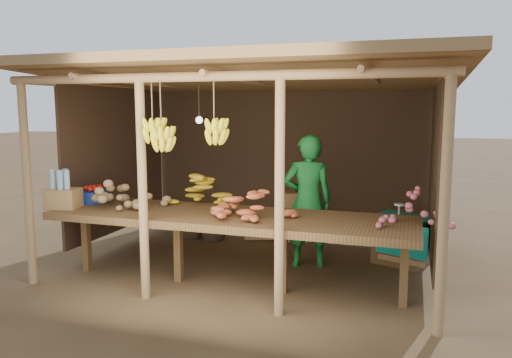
% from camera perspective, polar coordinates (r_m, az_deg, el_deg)
% --- Properties ---
extents(ground, '(60.00, 60.00, 0.00)m').
position_cam_1_polar(ground, '(6.37, -0.00, -9.40)').
color(ground, brown).
rests_on(ground, ground).
extents(stall_structure, '(4.70, 3.50, 2.43)m').
position_cam_1_polar(stall_structure, '(6.18, 0.14, 8.21)').
color(stall_structure, tan).
rests_on(stall_structure, ground).
extents(counter, '(3.90, 1.05, 0.80)m').
position_cam_1_polar(counter, '(5.31, -3.12, -4.69)').
color(counter, brown).
rests_on(counter, ground).
extents(potato_heap, '(1.01, 0.76, 0.36)m').
position_cam_1_polar(potato_heap, '(5.84, -14.99, -1.37)').
color(potato_heap, olive).
rests_on(potato_heap, counter).
extents(sweet_potato_heap, '(1.00, 0.77, 0.35)m').
position_cam_1_polar(sweet_potato_heap, '(5.04, -0.85, -2.60)').
color(sweet_potato_heap, '#C55C32').
rests_on(sweet_potato_heap, counter).
extents(onion_heap, '(0.79, 0.59, 0.35)m').
position_cam_1_polar(onion_heap, '(4.93, 18.02, -3.24)').
color(onion_heap, '#BD5C64').
rests_on(onion_heap, counter).
extents(banana_pile, '(0.73, 0.53, 0.35)m').
position_cam_1_polar(banana_pile, '(5.88, -6.40, -1.15)').
color(banana_pile, gold).
rests_on(banana_pile, counter).
extents(tomato_basin, '(0.38, 0.38, 0.20)m').
position_cam_1_polar(tomato_basin, '(6.29, -18.04, -1.75)').
color(tomato_basin, navy).
rests_on(tomato_basin, counter).
extents(bottle_box, '(0.39, 0.34, 0.44)m').
position_cam_1_polar(bottle_box, '(6.01, -21.19, -1.51)').
color(bottle_box, '#9D7746').
rests_on(bottle_box, counter).
extents(vendor, '(0.67, 0.53, 1.61)m').
position_cam_1_polar(vendor, '(6.05, 5.95, -2.53)').
color(vendor, '#1A782F').
rests_on(vendor, ground).
extents(tarp_crate, '(0.81, 0.76, 0.77)m').
position_cam_1_polar(tarp_crate, '(6.48, 16.33, -6.51)').
color(tarp_crate, brown).
rests_on(tarp_crate, ground).
extents(carton_stack, '(1.02, 0.47, 0.71)m').
position_cam_1_polar(carton_stack, '(7.30, 2.84, -4.61)').
color(carton_stack, '#9D7746').
rests_on(carton_stack, ground).
extents(burlap_sacks, '(0.75, 0.40, 0.53)m').
position_cam_1_polar(burlap_sacks, '(7.40, -6.21, -5.10)').
color(burlap_sacks, '#453020').
rests_on(burlap_sacks, ground).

